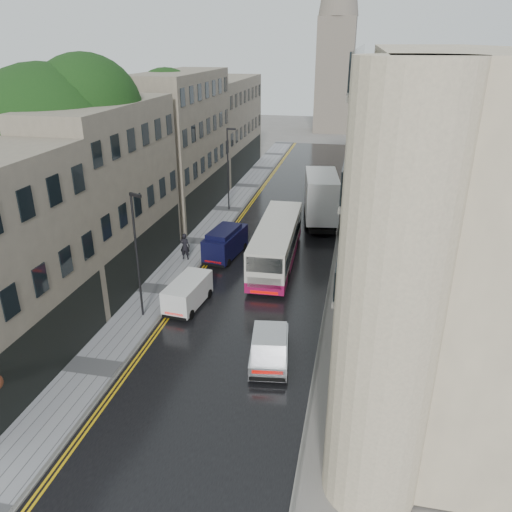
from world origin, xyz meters
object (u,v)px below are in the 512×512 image
at_px(lamp_post_near, 137,257).
at_px(navy_van, 206,248).
at_px(silver_hatchback, 250,363).
at_px(white_van, 166,302).
at_px(pedestrian, 185,246).
at_px(tree_near, 54,174).
at_px(tree_far, 146,145).
at_px(lamp_post_far, 228,170).
at_px(white_lorry, 307,204).
at_px(cream_bus, 253,260).

bearing_deg(lamp_post_near, navy_van, 104.36).
bearing_deg(navy_van, silver_hatchback, -56.13).
xyz_separation_m(white_van, pedestrian, (-1.51, 7.55, 0.22)).
xyz_separation_m(tree_near, tree_far, (0.30, 13.00, -0.72)).
distance_m(tree_far, pedestrian, 12.20).
relative_size(white_van, lamp_post_near, 0.53).
distance_m(silver_hatchback, lamp_post_far, 25.14).
xyz_separation_m(white_lorry, silver_hatchback, (-0.29, -20.12, -1.45)).
relative_size(cream_bus, lamp_post_near, 1.50).
height_order(cream_bus, navy_van, cream_bus).
bearing_deg(navy_van, lamp_post_near, -91.83).
height_order(pedestrian, lamp_post_near, lamp_post_near).
distance_m(white_van, pedestrian, 7.71).
relative_size(tree_far, navy_van, 2.79).
bearing_deg(tree_far, tree_near, -91.32).
height_order(white_van, lamp_post_near, lamp_post_near).
height_order(silver_hatchback, pedestrian, pedestrian).
relative_size(white_lorry, navy_van, 1.88).
relative_size(silver_hatchback, pedestrian, 2.08).
distance_m(white_van, lamp_post_near, 3.12).
bearing_deg(white_lorry, silver_hatchback, -98.90).
xyz_separation_m(pedestrian, lamp_post_far, (0.10, 11.72, 2.70)).
bearing_deg(tree_far, lamp_post_far, 22.49).
bearing_deg(lamp_post_far, pedestrian, -90.75).
relative_size(tree_near, lamp_post_far, 1.89).
distance_m(silver_hatchback, white_van, 7.49).
bearing_deg(navy_van, lamp_post_far, 105.04).
bearing_deg(pedestrian, cream_bus, 159.16).
bearing_deg(silver_hatchback, white_van, 134.44).
bearing_deg(white_lorry, tree_far, 167.62).
bearing_deg(silver_hatchback, lamp_post_near, 142.22).
bearing_deg(white_van, cream_bus, 60.09).
height_order(silver_hatchback, white_van, white_van).
distance_m(cream_bus, navy_van, 4.32).
bearing_deg(lamp_post_far, white_van, -86.07).
distance_m(tree_near, lamp_post_far, 17.38).
xyz_separation_m(cream_bus, white_lorry, (2.33, 10.17, 0.74)).
bearing_deg(cream_bus, pedestrian, 156.00).
distance_m(white_lorry, white_van, 16.78).
height_order(white_van, lamp_post_far, lamp_post_far).
bearing_deg(silver_hatchback, white_lorry, 81.42).
bearing_deg(cream_bus, tree_near, -173.47).
xyz_separation_m(tree_near, navy_van, (8.28, 3.81, -5.79)).
relative_size(silver_hatchback, white_van, 1.07).
distance_m(tree_far, navy_van, 13.18).
distance_m(navy_van, pedestrian, 1.60).
bearing_deg(navy_van, white_van, -82.70).
bearing_deg(white_van, white_lorry, 74.16).
height_order(cream_bus, white_lorry, white_lorry).
height_order(cream_bus, pedestrian, cream_bus).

